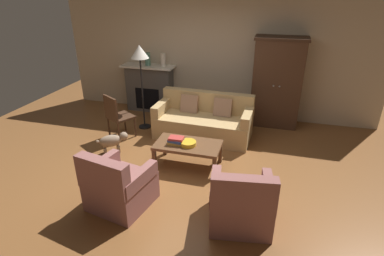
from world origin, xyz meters
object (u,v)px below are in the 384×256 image
fireplace (150,88)px  fruit_bowl (188,143)px  book_stack (176,141)px  armchair_near_left (119,187)px  mantel_vase_cream (163,60)px  couch (204,121)px  side_chair_wooden (117,114)px  armchair_near_right (241,204)px  coffee_table (188,147)px  armoire (277,83)px  dog (113,141)px  mantel_vase_jade (148,59)px  floor_lamp (140,57)px

fireplace → fruit_bowl: size_ratio=4.69×
book_stack → fireplace: bearing=121.5°
armchair_near_left → mantel_vase_cream: bearing=99.9°
couch → armchair_near_left: bearing=-103.9°
mantel_vase_cream → side_chair_wooden: bearing=-104.5°
fireplace → armchair_near_left: fireplace is taller
fireplace → mantel_vase_cream: mantel_vase_cream is taller
armchair_near_right → coffee_table: bearing=131.4°
mantel_vase_cream → side_chair_wooden: mantel_vase_cream is taller
armoire → dog: (-2.78, -2.13, -0.71)m
coffee_table → armchair_near_left: bearing=-116.1°
armoire → armchair_near_left: armoire is taller
mantel_vase_jade → armchair_near_right: (2.66, -3.44, -0.95)m
armchair_near_left → dog: armchair_near_left is taller
armoire → side_chair_wooden: bearing=-152.7°
fireplace → fruit_bowl: (1.64, -2.32, -0.11)m
floor_lamp → couch: bearing=-2.5°
armchair_near_left → armchair_near_right: bearing=3.0°
fireplace → mantel_vase_cream: bearing=-2.7°
fireplace → mantel_vase_jade: bearing=-90.0°
coffee_table → book_stack: book_stack is taller
floor_lamp → dog: floor_lamp is taller
fruit_bowl → fireplace: bearing=125.3°
couch → side_chair_wooden: (-1.64, -0.55, 0.19)m
mantel_vase_jade → fruit_bowl: bearing=-54.5°
side_chair_wooden → couch: bearing=18.6°
armchair_near_right → side_chair_wooden: (-2.70, 1.84, 0.20)m
mantel_vase_jade → armchair_near_left: mantel_vase_jade is taller
couch → armchair_near_left: size_ratio=2.15×
armoire → fireplace: bearing=178.5°
armchair_near_right → side_chair_wooden: bearing=145.8°
mantel_vase_jade → dog: bearing=-85.6°
armoire → armchair_near_right: size_ratio=2.16×
armchair_near_left → fireplace: bearing=105.7°
mantel_vase_jade → couch: bearing=-33.1°
book_stack → dog: size_ratio=0.52×
book_stack → armchair_near_right: armchair_near_right is taller
fruit_bowl → dog: (-1.47, 0.11, -0.21)m
side_chair_wooden → dog: 0.68m
couch → fruit_bowl: bearing=-88.6°
couch → floor_lamp: floor_lamp is taller
couch → mantel_vase_cream: (-1.23, 1.05, 0.95)m
coffee_table → armchair_near_right: 1.58m
dog → book_stack: bearing=-5.4°
fireplace → side_chair_wooden: (-0.03, -1.62, -0.06)m
book_stack → armoire: bearing=55.9°
fireplace → side_chair_wooden: fireplace is taller
fireplace → mantel_vase_cream: 0.80m
book_stack → armchair_near_right: size_ratio=0.29×
couch → side_chair_wooden: size_ratio=2.16×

